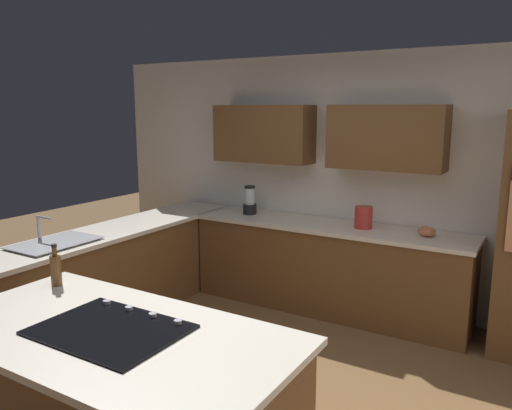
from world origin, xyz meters
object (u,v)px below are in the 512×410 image
(blender, at_px, (250,202))
(oil_bottle, at_px, (56,269))
(mixing_bowl, at_px, (427,231))
(sink_unit, at_px, (54,242))
(kettle, at_px, (363,217))
(cooktop, at_px, (111,329))

(blender, bearing_deg, oil_bottle, 92.38)
(mixing_bowl, bearing_deg, oil_bottle, 55.34)
(blender, height_order, oil_bottle, blender)
(sink_unit, xyz_separation_m, blender, (-0.78, -1.94, 0.12))
(kettle, bearing_deg, cooktop, 82.70)
(kettle, bearing_deg, oil_bottle, 65.30)
(blender, distance_m, mixing_bowl, 1.90)
(cooktop, distance_m, mixing_bowl, 3.05)
(sink_unit, xyz_separation_m, oil_bottle, (-0.89, 0.65, 0.09))
(cooktop, bearing_deg, blender, -72.20)
(blender, height_order, mixing_bowl, blender)
(cooktop, xyz_separation_m, oil_bottle, (0.82, -0.30, 0.10))
(oil_bottle, bearing_deg, kettle, -114.70)
(sink_unit, relative_size, cooktop, 0.92)
(sink_unit, distance_m, mixing_bowl, 3.31)
(sink_unit, bearing_deg, blender, -111.89)
(sink_unit, height_order, kettle, sink_unit)
(cooktop, relative_size, kettle, 3.54)
(kettle, distance_m, oil_bottle, 2.85)
(kettle, xyz_separation_m, oil_bottle, (1.19, 2.59, 0.00))
(mixing_bowl, distance_m, kettle, 0.60)
(blender, bearing_deg, kettle, 180.00)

